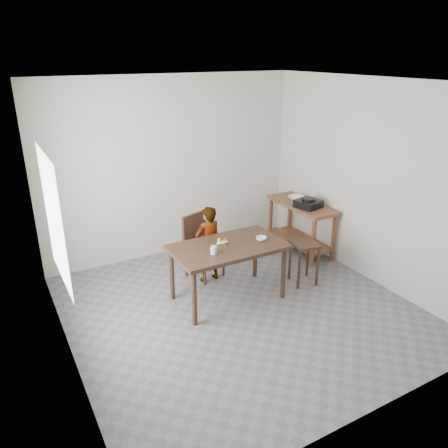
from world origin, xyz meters
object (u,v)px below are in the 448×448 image
dining_chair (205,247)px  child (208,244)px  dining_table (228,272)px  prep_counter (301,227)px  stool (304,263)px

dining_chair → child: bearing=-111.6°
dining_table → child: size_ratio=1.29×
prep_counter → dining_chair: size_ratio=1.34×
dining_chair → stool: 1.38m
child → dining_table: bearing=82.8°
child → dining_chair: 0.16m
dining_table → prep_counter: (1.72, 0.70, 0.03)m
dining_table → prep_counter: 1.86m
child → dining_chair: (0.01, 0.13, -0.09)m
prep_counter → stool: (-0.61, -0.84, -0.10)m
dining_chair → dining_table: bearing=-109.4°
stool → dining_chair: bearing=143.1°
child → stool: bearing=141.3°
dining_table → child: (0.01, 0.55, 0.17)m
child → stool: child is taller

